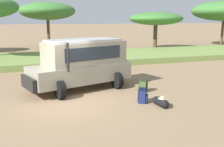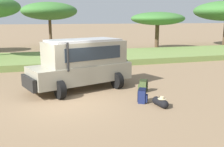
{
  "view_description": "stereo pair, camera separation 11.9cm",
  "coord_description": "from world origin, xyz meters",
  "px_view_note": "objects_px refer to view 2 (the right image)",
  "views": [
    {
      "loc": [
        -1.47,
        -10.42,
        3.42
      ],
      "look_at": [
        2.06,
        0.51,
        1.0
      ],
      "focal_mm": 42.0,
      "sensor_mm": 36.0,
      "label": 1
    },
    {
      "loc": [
        -1.36,
        -10.45,
        3.42
      ],
      "look_at": [
        2.06,
        0.51,
        1.0
      ],
      "focal_mm": 42.0,
      "sensor_mm": 36.0,
      "label": 2
    }
  ],
  "objects_px": {
    "safari_vehicle": "(82,63)",
    "backpack_cluster_center": "(142,96)",
    "acacia_tree_far_right": "(158,19)",
    "backpack_beside_front_wheel": "(143,86)",
    "duffel_bag_low_black_case": "(160,102)",
    "acacia_tree_right_mid": "(49,11)"
  },
  "relations": [
    {
      "from": "safari_vehicle",
      "to": "acacia_tree_right_mid",
      "type": "height_order",
      "value": "acacia_tree_right_mid"
    },
    {
      "from": "backpack_beside_front_wheel",
      "to": "acacia_tree_right_mid",
      "type": "distance_m",
      "value": 22.21
    },
    {
      "from": "acacia_tree_right_mid",
      "to": "backpack_cluster_center",
      "type": "bearing_deg",
      "value": -85.36
    },
    {
      "from": "duffel_bag_low_black_case",
      "to": "acacia_tree_far_right",
      "type": "relative_size",
      "value": 0.15
    },
    {
      "from": "acacia_tree_right_mid",
      "to": "backpack_beside_front_wheel",
      "type": "bearing_deg",
      "value": -83.18
    },
    {
      "from": "acacia_tree_right_mid",
      "to": "acacia_tree_far_right",
      "type": "bearing_deg",
      "value": -29.9
    },
    {
      "from": "duffel_bag_low_black_case",
      "to": "acacia_tree_far_right",
      "type": "xyz_separation_m",
      "value": [
        8.67,
        17.5,
        3.22
      ]
    },
    {
      "from": "backpack_cluster_center",
      "to": "acacia_tree_right_mid",
      "type": "height_order",
      "value": "acacia_tree_right_mid"
    },
    {
      "from": "duffel_bag_low_black_case",
      "to": "acacia_tree_right_mid",
      "type": "distance_m",
      "value": 24.32
    },
    {
      "from": "backpack_beside_front_wheel",
      "to": "duffel_bag_low_black_case",
      "type": "height_order",
      "value": "backpack_beside_front_wheel"
    },
    {
      "from": "safari_vehicle",
      "to": "acacia_tree_far_right",
      "type": "bearing_deg",
      "value": 51.44
    },
    {
      "from": "backpack_beside_front_wheel",
      "to": "acacia_tree_right_mid",
      "type": "bearing_deg",
      "value": 96.82
    },
    {
      "from": "safari_vehicle",
      "to": "duffel_bag_low_black_case",
      "type": "height_order",
      "value": "safari_vehicle"
    },
    {
      "from": "backpack_cluster_center",
      "to": "duffel_bag_low_black_case",
      "type": "distance_m",
      "value": 0.81
    },
    {
      "from": "backpack_beside_front_wheel",
      "to": "duffel_bag_low_black_case",
      "type": "bearing_deg",
      "value": -95.69
    },
    {
      "from": "acacia_tree_far_right",
      "to": "backpack_cluster_center",
      "type": "bearing_deg",
      "value": -118.5
    },
    {
      "from": "duffel_bag_low_black_case",
      "to": "acacia_tree_right_mid",
      "type": "xyz_separation_m",
      "value": [
        -2.38,
        23.85,
        4.1
      ]
    },
    {
      "from": "safari_vehicle",
      "to": "backpack_cluster_center",
      "type": "relative_size",
      "value": 8.97
    },
    {
      "from": "backpack_beside_front_wheel",
      "to": "acacia_tree_far_right",
      "type": "xyz_separation_m",
      "value": [
        8.45,
        15.34,
        3.1
      ]
    },
    {
      "from": "safari_vehicle",
      "to": "backpack_cluster_center",
      "type": "xyz_separation_m",
      "value": [
        1.91,
        -2.99,
        -1.0
      ]
    },
    {
      "from": "duffel_bag_low_black_case",
      "to": "acacia_tree_far_right",
      "type": "height_order",
      "value": "acacia_tree_far_right"
    },
    {
      "from": "duffel_bag_low_black_case",
      "to": "acacia_tree_far_right",
      "type": "distance_m",
      "value": 19.79
    }
  ]
}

